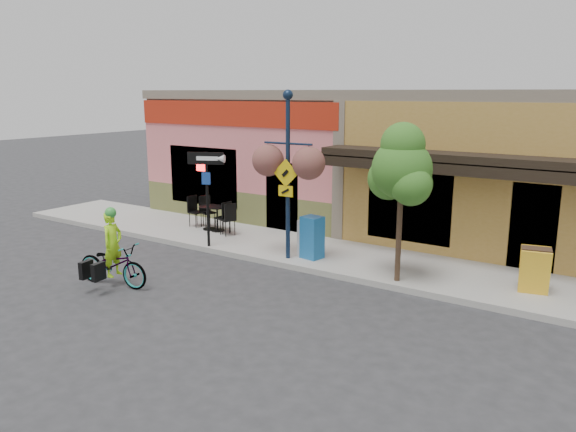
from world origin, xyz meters
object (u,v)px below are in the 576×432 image
Objects in this scene: building at (422,158)px; one_way_sign at (207,200)px; cyclist_rider at (113,254)px; newspaper_box_grey at (309,238)px; bicycle at (113,264)px; lamp_post at (288,176)px; street_tree at (400,203)px; newspaper_box_blue at (312,237)px.

one_way_sign is at bearing -118.02° from building.
newspaper_box_grey is (2.79, 4.12, -0.11)m from cyclist_rider.
building is 7.80m from one_way_sign.
bicycle is 0.44× the size of lamp_post.
one_way_sign is 0.72× the size of street_tree.
newspaper_box_blue is 2.93m from street_tree.
lamp_post is 3.90× the size of newspaper_box_blue.
newspaper_box_grey is at bearing -96.83° from building.
newspaper_box_blue is (0.53, 0.36, -1.62)m from lamp_post.
newspaper_box_grey is (-0.14, 0.06, -0.06)m from newspaper_box_blue.
lamp_post is 1.74m from newspaper_box_blue.
lamp_post is (2.45, 3.70, 1.82)m from bicycle.
lamp_post is at bearing -123.88° from newspaper_box_grey.
street_tree is (2.74, -0.52, 1.35)m from newspaper_box_grey.
cyclist_rider is 0.35× the size of lamp_post.
cyclist_rider is 0.57× the size of one_way_sign.
street_tree reaches higher than newspaper_box_grey.
bicycle is (-3.57, -10.27, -1.74)m from building.
building is 10.96m from cyclist_rider.
building reaches higher than bicycle.
street_tree is (5.64, 0.18, 0.51)m from one_way_sign.
building is 4.92× the size of street_tree.
cyclist_rider is 4.68m from lamp_post.
cyclist_rider is 0.41× the size of street_tree.
street_tree is at bearing 0.05° from newspaper_box_blue.
street_tree is at bearing -22.71° from one_way_sign.
cyclist_rider reaches higher than bicycle.
building is 16.27× the size of newspaper_box_blue.
bicycle is at bearing -147.14° from street_tree.
newspaper_box_blue is at bearing 31.27° from lamp_post.
street_tree is (5.52, 3.60, 1.24)m from cyclist_rider.
lamp_post is (-1.12, -6.57, 0.08)m from building.
one_way_sign is 5.67m from street_tree.
building is 6.43m from newspaper_box_blue.
newspaper_box_grey is 3.10m from street_tree.
cyclist_rider is at bearing -126.04° from lamp_post.
building is 6.79× the size of one_way_sign.
building is at bearing 91.80° from newspaper_box_grey.
bicycle is at bearing -109.19° from building.
cyclist_rider is 1.53× the size of newspaper_box_grey.
building is 18.28× the size of newspaper_box_grey.
one_way_sign is 3.11m from newspaper_box_grey.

